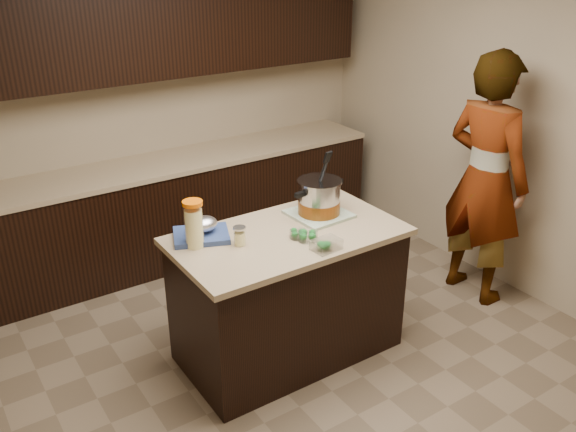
% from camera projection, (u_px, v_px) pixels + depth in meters
% --- Properties ---
extents(ground_plane, '(4.00, 4.00, 0.00)m').
position_uv_depth(ground_plane, '(288.00, 350.00, 4.20)').
color(ground_plane, brown).
rests_on(ground_plane, ground).
extents(room_shell, '(4.04, 4.04, 2.72)m').
position_uv_depth(room_shell, '(288.00, 106.00, 3.49)').
color(room_shell, tan).
rests_on(room_shell, ground).
extents(back_cabinets, '(3.60, 0.63, 2.33)m').
position_uv_depth(back_cabinets, '(174.00, 153.00, 5.13)').
color(back_cabinets, black).
rests_on(back_cabinets, ground).
extents(island, '(1.46, 0.81, 0.90)m').
position_uv_depth(island, '(288.00, 294.00, 4.01)').
color(island, black).
rests_on(island, ground).
extents(dish_towel, '(0.38, 0.38, 0.02)m').
position_uv_depth(dish_towel, '(319.00, 214.00, 4.07)').
color(dish_towel, '#5C7F55').
rests_on(dish_towel, island).
extents(stock_pot, '(0.41, 0.33, 0.42)m').
position_uv_depth(stock_pot, '(319.00, 199.00, 4.03)').
color(stock_pot, '#B7B7BC').
rests_on(stock_pot, dish_towel).
extents(lemonade_pitcher, '(0.15, 0.15, 0.29)m').
position_uv_depth(lemonade_pitcher, '(194.00, 226.00, 3.61)').
color(lemonade_pitcher, '#F3E594').
rests_on(lemonade_pitcher, island).
extents(mason_jar, '(0.10, 0.10, 0.13)m').
position_uv_depth(mason_jar, '(240.00, 236.00, 3.66)').
color(mason_jar, '#F3E594').
rests_on(mason_jar, island).
extents(broccoli_tub_left, '(0.14, 0.14, 0.06)m').
position_uv_depth(broccoli_tub_left, '(308.00, 237.00, 3.73)').
color(broccoli_tub_left, silver).
rests_on(broccoli_tub_left, island).
extents(broccoli_tub_right, '(0.11, 0.11, 0.05)m').
position_uv_depth(broccoli_tub_right, '(298.00, 234.00, 3.76)').
color(broccoli_tub_right, silver).
rests_on(broccoli_tub_right, island).
extents(broccoli_tub_rect, '(0.18, 0.14, 0.06)m').
position_uv_depth(broccoli_tub_rect, '(326.00, 245.00, 3.62)').
color(broccoli_tub_rect, silver).
rests_on(broccoli_tub_rect, island).
extents(blue_tray, '(0.41, 0.37, 0.13)m').
position_uv_depth(blue_tray, '(202.00, 231.00, 3.76)').
color(blue_tray, navy).
rests_on(blue_tray, island).
extents(person, '(0.49, 0.72, 1.91)m').
position_uv_depth(person, '(485.00, 179.00, 4.53)').
color(person, gray).
rests_on(person, ground).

